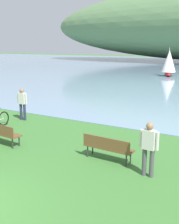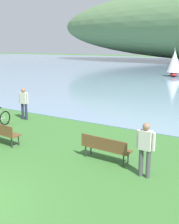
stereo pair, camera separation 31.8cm
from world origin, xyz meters
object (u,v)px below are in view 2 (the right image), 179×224
object	(u,v)px
park_bench_near_camera	(105,147)
person_on_the_grass	(145,147)
park_bench_further_along	(1,131)
person_at_shoreline	(24,102)
sailboat_mid_bay	(174,63)

from	to	relation	value
park_bench_near_camera	person_on_the_grass	bearing A→B (deg)	-15.71
park_bench_near_camera	person_on_the_grass	xyz separation A→B (m)	(1.60, -0.45, 0.46)
park_bench_further_along	person_on_the_grass	bearing A→B (deg)	1.94
person_at_shoreline	sailboat_mid_bay	world-z (taller)	sailboat_mid_bay
park_bench_near_camera	person_at_shoreline	distance (m)	6.92
person_at_shoreline	sailboat_mid_bay	bearing A→B (deg)	87.68
park_bench_near_camera	park_bench_further_along	xyz separation A→B (m)	(-4.47, -0.66, 0.00)
sailboat_mid_bay	park_bench_further_along	bearing A→B (deg)	-88.25
park_bench_near_camera	sailboat_mid_bay	bearing A→B (deg)	100.79
park_bench_further_along	person_on_the_grass	size ratio (longest dim) A/B	1.07
park_bench_further_along	person_on_the_grass	distance (m)	6.09
park_bench_near_camera	person_at_shoreline	xyz separation A→B (m)	(-6.38, 2.64, 0.46)
park_bench_further_along	person_at_shoreline	size ratio (longest dim) A/B	1.07
park_bench_near_camera	park_bench_further_along	world-z (taller)	same
park_bench_further_along	person_at_shoreline	xyz separation A→B (m)	(-1.91, 3.30, 0.46)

